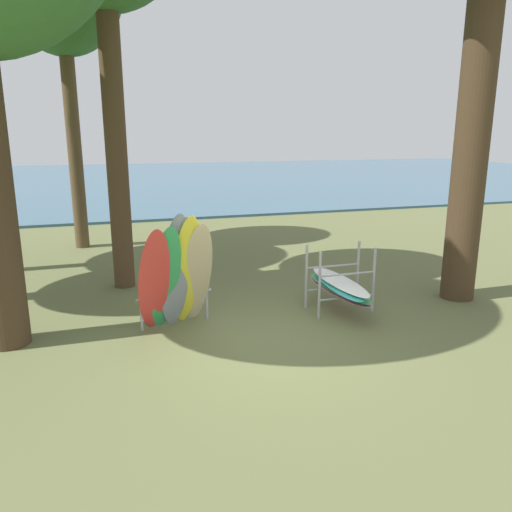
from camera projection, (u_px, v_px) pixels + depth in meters
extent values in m
plane|color=#60663D|center=(273.00, 339.00, 8.17)|extent=(80.00, 80.00, 0.00)
cube|color=#38607A|center=(134.00, 179.00, 35.79)|extent=(80.00, 36.00, 0.10)
cylinder|color=#42301E|center=(474.00, 121.00, 9.43)|extent=(0.66, 0.66, 7.04)
cylinder|color=#4C3823|center=(115.00, 136.00, 10.27)|extent=(0.45, 0.45, 6.47)
cylinder|color=brown|center=(74.00, 141.00, 14.07)|extent=(0.39, 0.39, 6.14)
ellipsoid|color=red|center=(154.00, 281.00, 8.14)|extent=(0.62, 0.84, 1.88)
ellipsoid|color=#339E56|center=(165.00, 279.00, 8.24)|extent=(0.69, 0.85, 1.90)
ellipsoid|color=gray|center=(176.00, 272.00, 8.31)|extent=(0.64, 0.73, 2.07)
ellipsoid|color=yellow|center=(186.00, 272.00, 8.41)|extent=(0.64, 0.83, 2.03)
ellipsoid|color=#C6B289|center=(197.00, 274.00, 8.53)|extent=(0.61, 0.84, 1.89)
cylinder|color=#9EA0A5|center=(141.00, 315.00, 8.48)|extent=(0.04, 0.04, 0.55)
cylinder|color=#9EA0A5|center=(207.00, 305.00, 9.01)|extent=(0.04, 0.04, 0.55)
cylinder|color=#9EA0A5|center=(174.00, 295.00, 8.68)|extent=(1.34, 0.26, 0.04)
cylinder|color=#9EA0A5|center=(320.00, 286.00, 8.93)|extent=(0.05, 0.05, 1.25)
cylinder|color=#9EA0A5|center=(374.00, 281.00, 9.26)|extent=(0.05, 0.05, 1.25)
cylinder|color=#9EA0A5|center=(306.00, 277.00, 9.49)|extent=(0.05, 0.05, 1.25)
cylinder|color=#9EA0A5|center=(358.00, 272.00, 9.81)|extent=(0.05, 0.05, 1.25)
cylinder|color=#9EA0A5|center=(346.00, 298.00, 9.16)|extent=(1.10, 0.04, 0.04)
cylinder|color=#9EA0A5|center=(347.00, 274.00, 9.05)|extent=(1.10, 0.04, 0.04)
cylinder|color=#9EA0A5|center=(332.00, 288.00, 9.72)|extent=(1.10, 0.04, 0.04)
cylinder|color=#9EA0A5|center=(333.00, 266.00, 9.61)|extent=(1.10, 0.04, 0.04)
ellipsoid|color=pink|center=(339.00, 290.00, 9.43)|extent=(0.63, 2.13, 0.06)
ellipsoid|color=#339E56|center=(339.00, 287.00, 9.41)|extent=(0.61, 2.12, 0.06)
ellipsoid|color=#38B2AD|center=(338.00, 284.00, 9.39)|extent=(0.66, 2.13, 0.06)
ellipsoid|color=white|center=(339.00, 281.00, 9.39)|extent=(0.50, 2.10, 0.06)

